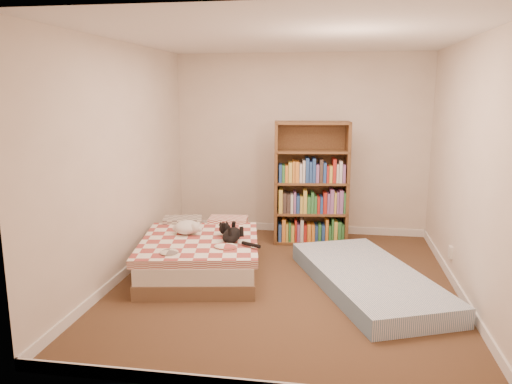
# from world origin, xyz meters

# --- Properties ---
(room) EXTENTS (3.51, 4.01, 2.51)m
(room) POSITION_xyz_m (0.00, 0.00, 1.20)
(room) COLOR #49351F
(room) RESTS_ON ground
(bed) EXTENTS (1.47, 1.88, 0.46)m
(bed) POSITION_xyz_m (-0.97, 0.23, 0.21)
(bed) COLOR brown
(bed) RESTS_ON room
(bookshelf) EXTENTS (1.00, 0.44, 1.61)m
(bookshelf) POSITION_xyz_m (0.18, 1.52, 0.58)
(bookshelf) COLOR #532B1C
(bookshelf) RESTS_ON room
(floor_mattress) EXTENTS (1.68, 2.31, 0.19)m
(floor_mattress) POSITION_xyz_m (0.86, -0.00, 0.09)
(floor_mattress) COLOR #6C91B4
(floor_mattress) RESTS_ON room
(black_cat) EXTENTS (0.38, 0.71, 0.16)m
(black_cat) POSITION_xyz_m (-0.58, 0.10, 0.48)
(black_cat) COLOR black
(black_cat) RESTS_ON bed
(white_dog) EXTENTS (0.37, 0.39, 0.15)m
(white_dog) POSITION_xyz_m (-1.13, 0.27, 0.48)
(white_dog) COLOR silver
(white_dog) RESTS_ON bed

